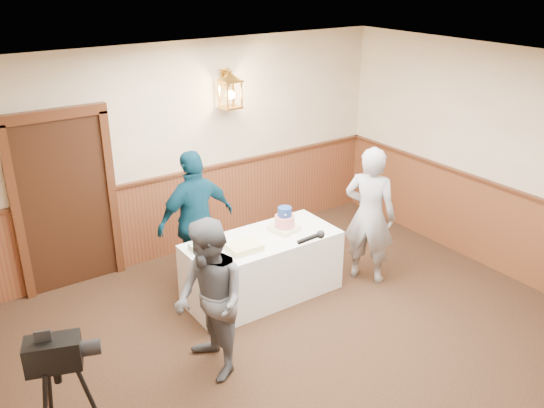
{
  "coord_description": "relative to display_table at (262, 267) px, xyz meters",
  "views": [
    {
      "loc": [
        -3.1,
        -3.05,
        3.69
      ],
      "look_at": [
        0.14,
        1.7,
        1.25
      ],
      "focal_mm": 38.0,
      "sensor_mm": 36.0,
      "label": 1
    }
  ],
  "objects": [
    {
      "name": "tiered_cake",
      "position": [
        0.33,
        0.02,
        0.49
      ],
      "size": [
        0.34,
        0.34,
        0.3
      ],
      "rotation": [
        0.0,
        0.0,
        0.21
      ],
      "color": "beige",
      "rests_on": "display_table"
    },
    {
      "name": "display_table",
      "position": [
        0.0,
        0.0,
        0.0
      ],
      "size": [
        1.8,
        0.8,
        0.75
      ],
      "primitive_type": "cube",
      "color": "white",
      "rests_on": "ground"
    },
    {
      "name": "assistant_p",
      "position": [
        -0.5,
        0.66,
        0.48
      ],
      "size": [
        1.04,
        0.49,
        1.72
      ],
      "primitive_type": "imported",
      "rotation": [
        0.0,
        0.0,
        3.22
      ],
      "color": "#0B354C",
      "rests_on": "ground"
    },
    {
      "name": "baker",
      "position": [
        1.29,
        -0.39,
        0.49
      ],
      "size": [
        0.68,
        0.75,
        1.72
      ],
      "primitive_type": "imported",
      "rotation": [
        0.0,
        0.0,
        2.11
      ],
      "color": "#97979C",
      "rests_on": "ground"
    },
    {
      "name": "sheet_cake_yellow",
      "position": [
        -0.32,
        -0.13,
        0.41
      ],
      "size": [
        0.36,
        0.28,
        0.07
      ],
      "primitive_type": "cube",
      "rotation": [
        0.0,
        0.0,
        -0.02
      ],
      "color": "#D3D881",
      "rests_on": "display_table"
    },
    {
      "name": "ground",
      "position": [
        -0.14,
        -1.9,
        -0.38
      ],
      "size": [
        7.0,
        7.0,
        0.0
      ],
      "primitive_type": "plane",
      "color": "black",
      "rests_on": "ground"
    },
    {
      "name": "room_shell",
      "position": [
        -0.2,
        -1.45,
        1.15
      ],
      "size": [
        6.02,
        7.02,
        2.81
      ],
      "color": "#C2AF92",
      "rests_on": "ground"
    },
    {
      "name": "sheet_cake_green",
      "position": [
        -0.68,
        0.12,
        0.41
      ],
      "size": [
        0.3,
        0.24,
        0.07
      ],
      "primitive_type": "cube",
      "rotation": [
        0.0,
        0.0,
        0.01
      ],
      "color": "#95C188",
      "rests_on": "display_table"
    },
    {
      "name": "interviewer",
      "position": [
        -1.16,
        -0.88,
        0.42
      ],
      "size": [
        1.48,
        0.81,
        1.59
      ],
      "rotation": [
        0.0,
        0.0,
        -1.64
      ],
      "color": "#53565D",
      "rests_on": "ground"
    }
  ]
}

